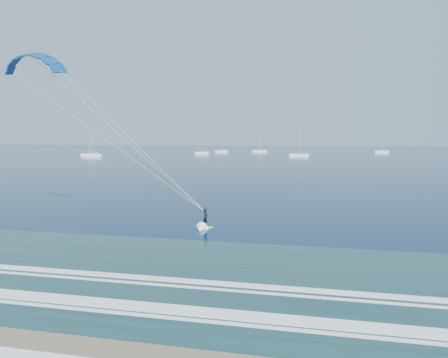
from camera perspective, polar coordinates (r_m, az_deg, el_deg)
name	(u,v)px	position (r m, az deg, el deg)	size (l,w,h in m)	color
kitesurfer_rig	(118,133)	(39.15, -14.93, 6.30)	(20.42, 5.53, 17.64)	#9BD118
sailboat_0	(90,155)	(206.30, -18.62, 3.32)	(8.38, 2.40, 11.45)	white
sailboat_1	(202,153)	(220.76, -3.19, 3.76)	(7.28, 2.40, 10.20)	white
sailboat_2	(259,151)	(253.20, 5.08, 4.01)	(9.01, 2.40, 12.11)	white
sailboat_3	(299,155)	(194.77, 10.62, 3.40)	(8.81, 2.40, 12.21)	white
sailboat_4	(381,152)	(256.85, 21.57, 3.65)	(7.81, 2.40, 10.75)	white
sailboat_7	(93,155)	(195.85, -18.18, 3.22)	(7.47, 2.40, 10.14)	white
sailboat_8	(221,151)	(248.38, -0.36, 4.00)	(7.50, 2.40, 11.60)	white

